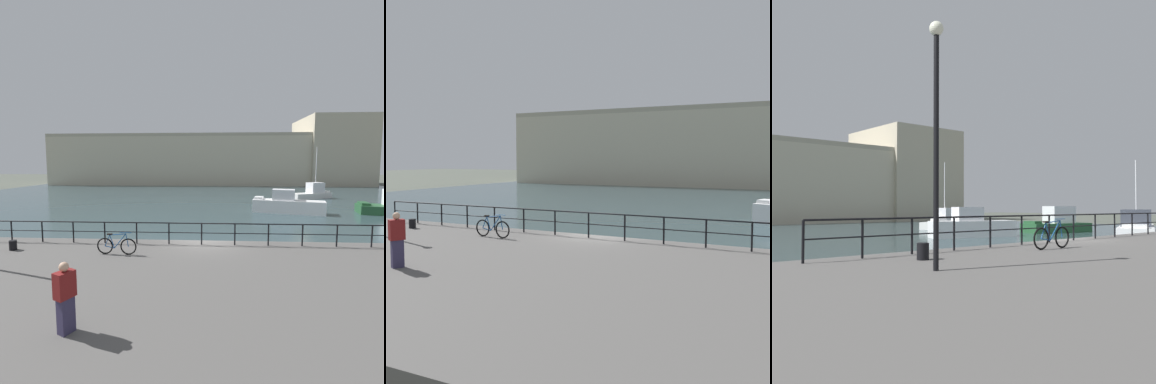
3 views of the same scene
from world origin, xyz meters
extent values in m
plane|color=#4C5147|center=(0.00, 0.00, 0.00)|extent=(240.00, 240.00, 0.00)
cube|color=#33474C|center=(0.00, 30.20, 0.01)|extent=(80.00, 60.00, 0.01)
cube|color=#B2A891|center=(30.09, 56.38, 7.96)|extent=(14.11, 16.45, 15.91)
cube|color=white|center=(16.12, 4.91, 0.51)|extent=(9.33, 6.19, 0.99)
cube|color=#333842|center=(15.61, 4.66, 1.61)|extent=(4.39, 3.52, 1.21)
cube|color=white|center=(12.64, 3.21, 1.12)|extent=(1.72, 1.98, 0.24)
cylinder|color=silver|center=(15.61, 4.66, 4.03)|extent=(0.10, 0.10, 3.63)
cube|color=white|center=(8.37, 14.52, 0.66)|extent=(7.17, 3.78, 1.30)
cube|color=silver|center=(7.93, 14.65, 1.85)|extent=(2.50, 2.09, 1.08)
cube|color=white|center=(5.58, 15.37, 1.43)|extent=(1.17, 1.48, 0.24)
cube|color=white|center=(15.07, 26.95, 0.40)|extent=(6.55, 4.37, 0.78)
cube|color=silver|center=(15.84, 27.31, 1.54)|extent=(2.66, 2.25, 1.50)
cube|color=white|center=(17.49, 28.06, 0.91)|extent=(1.25, 1.53, 0.24)
cylinder|color=silver|center=(15.84, 27.31, 4.83)|extent=(0.10, 0.10, 5.09)
cube|color=#23512D|center=(18.62, 14.11, 0.44)|extent=(6.94, 4.04, 0.87)
cube|color=silver|center=(18.94, 14.03, 1.67)|extent=(2.91, 2.37, 1.58)
cube|color=#23512D|center=(15.96, 14.77, 1.00)|extent=(1.19, 1.92, 0.24)
cylinder|color=black|center=(-11.31, -0.75, 1.56)|extent=(0.07, 0.07, 1.05)
cylinder|color=black|center=(-9.70, -0.75, 1.56)|extent=(0.07, 0.07, 1.05)
cylinder|color=black|center=(-8.10, -0.75, 1.56)|extent=(0.07, 0.07, 1.05)
cylinder|color=black|center=(-6.49, -0.75, 1.56)|extent=(0.07, 0.07, 1.05)
cylinder|color=black|center=(-4.89, -0.75, 1.56)|extent=(0.07, 0.07, 1.05)
cylinder|color=black|center=(-3.29, -0.75, 1.56)|extent=(0.07, 0.07, 1.05)
cylinder|color=black|center=(-1.68, -0.75, 1.56)|extent=(0.07, 0.07, 1.05)
cylinder|color=black|center=(-0.08, -0.75, 1.56)|extent=(0.07, 0.07, 1.05)
cylinder|color=black|center=(1.52, -0.75, 1.56)|extent=(0.07, 0.07, 1.05)
cylinder|color=black|center=(3.13, -0.75, 1.56)|extent=(0.07, 0.07, 1.05)
cylinder|color=black|center=(4.73, -0.75, 1.56)|extent=(0.07, 0.07, 1.05)
cylinder|color=black|center=(6.34, -0.75, 1.56)|extent=(0.07, 0.07, 1.05)
cylinder|color=black|center=(0.72, -0.75, 2.09)|extent=(24.06, 0.06, 0.06)
cylinder|color=black|center=(0.72, -0.75, 1.61)|extent=(24.06, 0.04, 0.04)
torus|color=black|center=(-3.21, -2.46, 1.40)|extent=(0.72, 0.09, 0.72)
torus|color=black|center=(-4.26, -2.42, 1.40)|extent=(0.72, 0.09, 0.72)
cylinder|color=#194C8C|center=(-3.58, -2.45, 1.64)|extent=(0.55, 0.06, 0.66)
cylinder|color=#194C8C|center=(-3.93, -2.44, 1.60)|extent=(0.24, 0.05, 0.58)
cylinder|color=#194C8C|center=(-3.68, -2.45, 1.92)|extent=(0.72, 0.07, 0.11)
cylinder|color=#194C8C|center=(-4.05, -2.43, 1.36)|extent=(0.43, 0.05, 0.12)
cylinder|color=#194C8C|center=(-4.15, -2.43, 1.64)|extent=(0.26, 0.05, 0.51)
cylinder|color=#194C8C|center=(-3.26, -2.46, 1.68)|extent=(0.14, 0.04, 0.57)
cube|color=black|center=(-4.03, -2.43, 1.93)|extent=(0.22, 0.10, 0.05)
cylinder|color=#194C8C|center=(-3.32, -2.46, 2.01)|extent=(0.52, 0.04, 0.02)
cylinder|color=black|center=(-8.68, -2.09, 1.26)|extent=(0.32, 0.32, 0.44)
cylinder|color=black|center=(-9.64, -3.86, 3.61)|extent=(0.12, 0.12, 5.14)
sphere|color=silver|center=(-9.64, -3.86, 6.32)|extent=(0.32, 0.32, 0.32)
camera|label=1|loc=(0.20, -14.06, 4.95)|focal=26.12mm
camera|label=2|loc=(8.05, -18.08, 4.38)|focal=43.37mm
camera|label=3|loc=(-15.58, -11.49, 2.42)|focal=41.77mm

